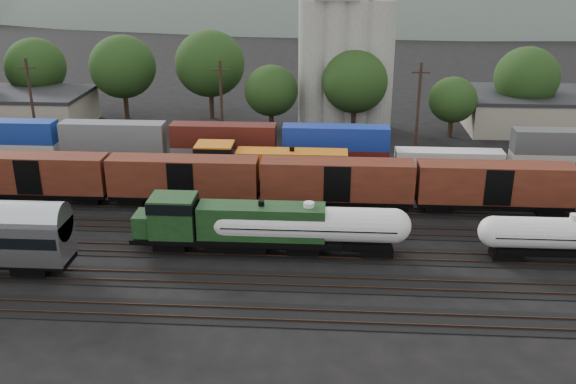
# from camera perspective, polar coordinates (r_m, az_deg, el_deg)

# --- Properties ---
(ground) EXTENTS (600.00, 600.00, 0.00)m
(ground) POSITION_cam_1_polar(r_m,az_deg,el_deg) (60.24, 2.27, -3.40)
(ground) COLOR black
(tracks) EXTENTS (180.00, 33.20, 0.20)m
(tracks) POSITION_cam_1_polar(r_m,az_deg,el_deg) (60.22, 2.27, -3.36)
(tracks) COLOR black
(tracks) RESTS_ON ground
(green_locomotive) EXTENTS (18.03, 3.18, 4.77)m
(green_locomotive) POSITION_cam_1_polar(r_m,az_deg,el_deg) (55.23, -5.63, -2.79)
(green_locomotive) COLOR black
(green_locomotive) RESTS_ON ground
(tank_car_a) EXTENTS (17.30, 3.10, 4.53)m
(tank_car_a) POSITION_cam_1_polar(r_m,az_deg,el_deg) (54.59, 1.84, -3.01)
(tank_car_a) COLOR white
(tank_car_a) RESTS_ON ground
(tank_car_b) EXTENTS (15.43, 2.76, 4.04)m
(tank_car_b) POSITION_cam_1_polar(r_m,az_deg,el_deg) (58.40, 23.90, -3.56)
(tank_car_b) COLOR white
(tank_car_b) RESTS_ON ground
(orange_locomotive) EXTENTS (19.68, 3.28, 4.92)m
(orange_locomotive) POSITION_cam_1_polar(r_m,az_deg,el_deg) (68.85, -2.44, 2.31)
(orange_locomotive) COLOR black
(orange_locomotive) RESTS_ON ground
(boxcar_string) EXTENTS (184.40, 2.90, 4.20)m
(boxcar_string) POSITION_cam_1_polar(r_m,az_deg,el_deg) (68.11, 24.19, 0.47)
(boxcar_string) COLOR black
(boxcar_string) RESTS_ON ground
(container_wall) EXTENTS (160.73, 2.60, 5.80)m
(container_wall) POSITION_cam_1_polar(r_m,az_deg,el_deg) (75.83, -11.65, 3.71)
(container_wall) COLOR black
(container_wall) RESTS_ON ground
(grain_silo) EXTENTS (13.40, 5.00, 29.00)m
(grain_silo) POSITION_cam_1_polar(r_m,az_deg,el_deg) (91.82, 5.08, 12.50)
(grain_silo) COLOR #A3A095
(grain_silo) RESTS_ON ground
(industrial_sheds) EXTENTS (119.38, 17.26, 5.10)m
(industrial_sheds) POSITION_cam_1_polar(r_m,az_deg,el_deg) (92.95, 6.99, 7.06)
(industrial_sheds) COLOR #9E937F
(industrial_sheds) RESTS_ON ground
(tree_band) EXTENTS (162.82, 21.11, 13.29)m
(tree_band) POSITION_cam_1_polar(r_m,az_deg,el_deg) (93.59, 0.95, 10.27)
(tree_band) COLOR black
(tree_band) RESTS_ON ground
(utility_poles) EXTENTS (122.20, 0.36, 12.00)m
(utility_poles) POSITION_cam_1_polar(r_m,az_deg,el_deg) (79.05, 2.76, 7.40)
(utility_poles) COLOR black
(utility_poles) RESTS_ON ground
(distant_hills) EXTENTS (860.00, 286.00, 130.00)m
(distant_hills) POSITION_cam_1_polar(r_m,az_deg,el_deg) (318.86, 7.89, 12.84)
(distant_hills) COLOR #59665B
(distant_hills) RESTS_ON ground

